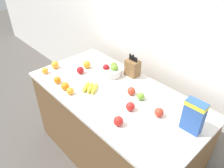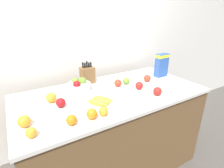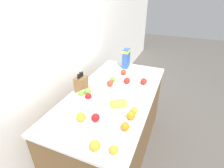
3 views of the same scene
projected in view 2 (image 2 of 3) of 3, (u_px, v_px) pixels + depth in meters
The scene contains 19 objects.
ground_plane at pixel (112, 163), 2.07m from camera, with size 14.00×14.00×0.00m, color #514C47.
wall_back at pixel (84, 45), 2.11m from camera, with size 9.00×0.06×2.60m.
counter at pixel (112, 131), 1.89m from camera, with size 1.82×0.91×0.93m.
knife_block at pixel (87, 75), 1.92m from camera, with size 0.14×0.11×0.27m.
cereal_box at pixel (162, 64), 2.10m from camera, with size 0.16×0.09×0.28m.
fruit_bowl at pixel (79, 86), 1.73m from camera, with size 0.23×0.23×0.13m.
banana_bunch at pixel (100, 101), 1.50m from camera, with size 0.22×0.22×0.04m.
apple_front at pixel (157, 91), 1.64m from camera, with size 0.08×0.08×0.08m, color red.
apple_rear at pixel (126, 81), 1.90m from camera, with size 0.07×0.07×0.07m, color #6B9E33.
apple_near_bananas at pixel (118, 83), 1.84m from camera, with size 0.08×0.08×0.08m, color red.
apple_leftmost at pixel (61, 103), 1.43m from camera, with size 0.08×0.08×0.08m, color #A31419.
apple_middle at pixel (147, 78), 1.97m from camera, with size 0.08×0.08×0.08m, color red.
apple_rightmost at pixel (139, 85), 1.78m from camera, with size 0.08×0.08×0.08m, color red.
orange_front_left at pixel (31, 133), 1.08m from camera, with size 0.07×0.07×0.07m, color orange.
orange_mid_right at pixel (104, 111), 1.32m from camera, with size 0.07×0.07×0.07m, color orange.
orange_near_bowl at pixel (92, 114), 1.27m from camera, with size 0.08×0.08×0.08m, color orange.
orange_by_cereal at pixel (72, 120), 1.20m from camera, with size 0.07×0.07×0.07m, color orange.
orange_mid_left at pixel (24, 121), 1.18m from camera, with size 0.09×0.09×0.09m, color orange.
orange_back_center at pixel (51, 98), 1.51m from camera, with size 0.09×0.09×0.09m, color orange.
Camera 2 is at (-0.80, -1.34, 1.65)m, focal length 28.00 mm.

